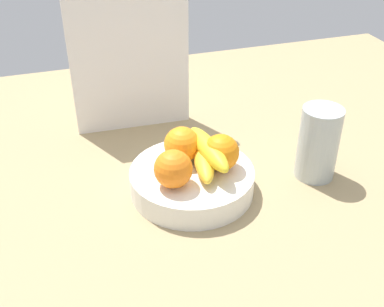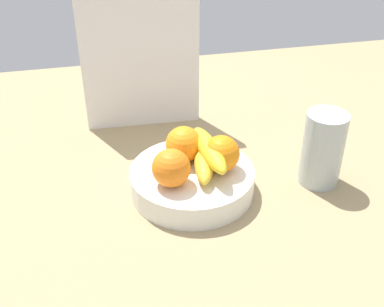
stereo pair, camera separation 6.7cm
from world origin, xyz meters
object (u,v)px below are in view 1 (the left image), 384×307
object	(u,v)px
banana_bunch	(206,154)
cutting_board	(130,58)
orange_front_left	(173,169)
thermos_tumbler	(318,143)
fruit_bowl	(192,180)
orange_front_right	(221,153)
orange_center	(182,145)

from	to	relation	value
banana_bunch	cutting_board	distance (cm)	32.75
cutting_board	orange_front_left	bearing A→B (deg)	-86.86
banana_bunch	cutting_board	bearing A→B (deg)	105.80
orange_front_left	thermos_tumbler	size ratio (longest dim) A/B	0.47
fruit_bowl	cutting_board	world-z (taller)	cutting_board
orange_front_right	orange_center	distance (cm)	8.27
orange_center	banana_bunch	world-z (taller)	orange_center
orange_front_right	thermos_tumbler	xyz separation A→B (cm)	(21.06, -1.59, -0.85)
fruit_bowl	orange_front_right	world-z (taller)	orange_front_right
orange_front_left	cutting_board	world-z (taller)	cutting_board
fruit_bowl	orange_center	bearing A→B (deg)	100.58
orange_front_left	banana_bunch	world-z (taller)	orange_front_left
banana_bunch	cutting_board	world-z (taller)	cutting_board
orange_center	cutting_board	xyz separation A→B (cm)	(-4.67, 26.34, 9.20)
orange_center	thermos_tumbler	xyz separation A→B (cm)	(27.52, -6.76, -0.85)
fruit_bowl	orange_front_left	bearing A→B (deg)	-143.67
fruit_bowl	orange_front_right	xyz separation A→B (cm)	(5.68, -0.97, 6.25)
cutting_board	thermos_tumbler	xyz separation A→B (cm)	(32.19, -33.10, -10.06)
thermos_tumbler	orange_center	bearing A→B (deg)	166.20
orange_front_right	orange_center	bearing A→B (deg)	141.34
orange_front_left	thermos_tumbler	xyz separation A→B (cm)	(31.60, 1.03, -0.85)
orange_front_right	thermos_tumbler	size ratio (longest dim) A/B	0.47
fruit_bowl	banana_bunch	size ratio (longest dim) A/B	1.43
fruit_bowl	orange_front_right	bearing A→B (deg)	-9.66
thermos_tumbler	banana_bunch	bearing A→B (deg)	172.69
fruit_bowl	orange_center	xyz separation A→B (cm)	(-0.78, 4.20, 6.25)
orange_front_right	banana_bunch	bearing A→B (deg)	151.06
orange_center	thermos_tumbler	size ratio (longest dim) A/B	0.47
fruit_bowl	banana_bunch	xyz separation A→B (cm)	(3.05, 0.48, 5.64)
thermos_tumbler	orange_front_left	bearing A→B (deg)	-178.14
orange_front_right	thermos_tumbler	bearing A→B (deg)	-4.31
orange_center	banana_bunch	xyz separation A→B (cm)	(3.84, -3.72, -0.61)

